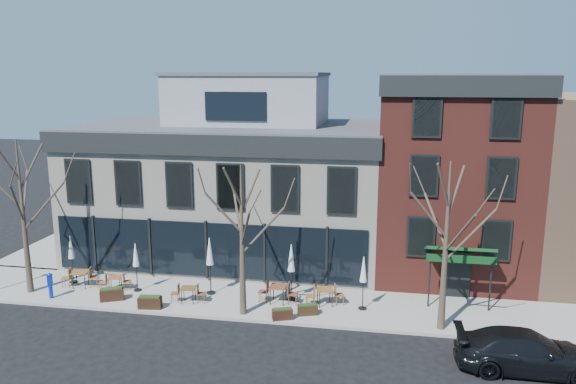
% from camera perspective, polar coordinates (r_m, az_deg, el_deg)
% --- Properties ---
extents(ground, '(120.00, 120.00, 0.00)m').
position_cam_1_polar(ground, '(31.34, -8.13, -9.09)').
color(ground, black).
rests_on(ground, ground).
extents(sidewalk_front, '(33.50, 4.70, 0.15)m').
position_cam_1_polar(sidewalk_front, '(28.55, -3.17, -10.97)').
color(sidewalk_front, gray).
rests_on(sidewalk_front, ground).
extents(sidewalk_side, '(4.50, 12.00, 0.15)m').
position_cam_1_polar(sidewalk_side, '(41.07, -20.60, -4.54)').
color(sidewalk_side, gray).
rests_on(sidewalk_side, ground).
extents(corner_building, '(18.39, 10.39, 11.10)m').
position_cam_1_polar(corner_building, '(34.70, -5.65, 1.16)').
color(corner_building, silver).
rests_on(corner_building, ground).
extents(red_brick_building, '(8.20, 11.78, 11.18)m').
position_cam_1_polar(red_brick_building, '(33.38, 16.18, 1.90)').
color(red_brick_building, maroon).
rests_on(red_brick_building, ground).
extents(tree_corner, '(3.93, 3.98, 7.92)m').
position_cam_1_polar(tree_corner, '(31.12, -25.30, -2.10)').
color(tree_corner, '#382B21').
rests_on(tree_corner, sidewalk_front).
extents(tree_mid, '(3.50, 3.55, 7.04)m').
position_cam_1_polar(tree_mid, '(25.75, -4.68, -4.78)').
color(tree_mid, '#382B21').
rests_on(tree_mid, sidewalk_front).
extents(tree_right, '(3.72, 3.77, 7.48)m').
position_cam_1_polar(tree_right, '(25.02, 15.76, -5.15)').
color(tree_right, '#382B21').
rests_on(tree_right, sidewalk_front).
extents(parked_sedan, '(5.40, 2.28, 1.55)m').
position_cam_1_polar(parked_sedan, '(24.07, 23.10, -14.69)').
color(parked_sedan, black).
rests_on(parked_sedan, ground).
extents(call_box, '(0.28, 0.27, 1.36)m').
position_cam_1_polar(call_box, '(30.75, -23.01, -8.64)').
color(call_box, '#0C26A6').
rests_on(call_box, sidewalk_front).
extents(cafe_set_0, '(2.01, 0.93, 1.03)m').
position_cam_1_polar(cafe_set_0, '(31.80, -20.34, -8.12)').
color(cafe_set_0, brown).
rests_on(cafe_set_0, sidewalk_front).
extents(cafe_set_1, '(1.70, 0.89, 0.87)m').
position_cam_1_polar(cafe_set_1, '(30.83, -17.15, -8.69)').
color(cafe_set_1, brown).
rests_on(cafe_set_1, sidewalk_front).
extents(cafe_set_2, '(1.79, 0.80, 0.92)m').
position_cam_1_polar(cafe_set_2, '(28.41, -10.10, -10.07)').
color(cafe_set_2, brown).
rests_on(cafe_set_2, sidewalk_front).
extents(cafe_set_4, '(2.00, 0.83, 1.05)m').
position_cam_1_polar(cafe_set_4, '(27.91, -1.01, -10.15)').
color(cafe_set_4, brown).
rests_on(cafe_set_4, sidewalk_front).
extents(cafe_set_5, '(1.97, 0.98, 1.01)m').
position_cam_1_polar(cafe_set_5, '(27.71, 3.76, -10.38)').
color(cafe_set_5, brown).
rests_on(cafe_set_5, sidewalk_front).
extents(umbrella_0, '(0.41, 0.41, 2.58)m').
position_cam_1_polar(umbrella_0, '(32.20, -21.17, -5.51)').
color(umbrella_0, black).
rests_on(umbrella_0, sidewalk_front).
extents(umbrella_1, '(0.41, 0.41, 2.55)m').
position_cam_1_polar(umbrella_1, '(29.96, -15.21, -6.43)').
color(umbrella_1, black).
rests_on(umbrella_1, sidewalk_front).
extents(umbrella_2, '(0.47, 0.47, 2.96)m').
position_cam_1_polar(umbrella_2, '(28.75, -7.96, -6.30)').
color(umbrella_2, black).
rests_on(umbrella_2, sidewalk_front).
extents(umbrella_3, '(0.46, 0.46, 2.87)m').
position_cam_1_polar(umbrella_3, '(27.71, 0.33, -7.02)').
color(umbrella_3, black).
rests_on(umbrella_3, sidewalk_front).
extents(umbrella_4, '(0.42, 0.42, 2.62)m').
position_cam_1_polar(umbrella_4, '(26.96, 7.68, -8.09)').
color(umbrella_4, black).
rests_on(umbrella_4, sidewalk_front).
extents(planter_0, '(1.22, 0.88, 0.64)m').
position_cam_1_polar(planter_0, '(29.60, -17.46, -9.86)').
color(planter_0, black).
rests_on(planter_0, sidewalk_front).
extents(planter_1, '(1.16, 0.59, 0.62)m').
position_cam_1_polar(planter_1, '(28.17, -13.84, -10.80)').
color(planter_1, black).
rests_on(planter_1, sidewalk_front).
extents(planter_2, '(1.01, 0.66, 0.52)m').
position_cam_1_polar(planter_2, '(26.26, -0.58, -12.27)').
color(planter_2, black).
rests_on(planter_2, sidewalk_front).
extents(planter_3, '(0.99, 0.65, 0.51)m').
position_cam_1_polar(planter_3, '(26.73, 2.01, -11.84)').
color(planter_3, black).
rests_on(planter_3, sidewalk_front).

